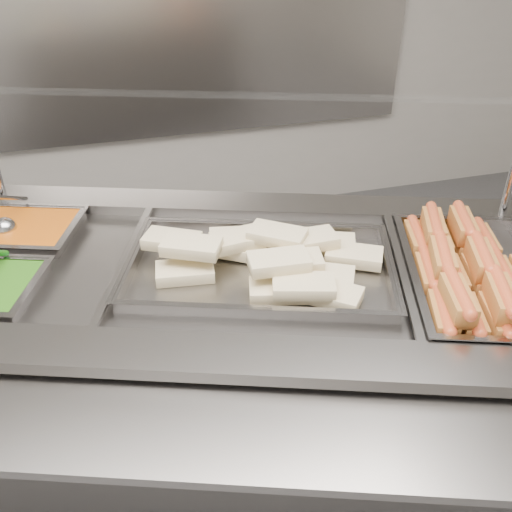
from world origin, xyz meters
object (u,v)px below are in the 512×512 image
object	(u,v)px
steam_counter	(240,385)
pan_wraps	(260,272)
sneeze_guard	(242,100)
pan_hotdogs	(475,284)
ladle	(6,227)

from	to	relation	value
steam_counter	pan_wraps	size ratio (longest dim) A/B	2.64
steam_counter	sneeze_guard	size ratio (longest dim) A/B	1.24
sneeze_guard	pan_wraps	bearing A→B (deg)	-94.35
sneeze_guard	pan_hotdogs	xyz separation A→B (m)	(0.56, -0.46, -0.44)
sneeze_guard	pan_wraps	size ratio (longest dim) A/B	2.13
sneeze_guard	ladle	world-z (taller)	sneeze_guard
pan_hotdogs	ladle	size ratio (longest dim) A/B	3.33
steam_counter	sneeze_guard	bearing A→B (deg)	70.31
sneeze_guard	ladle	xyz separation A→B (m)	(-0.74, 0.16, -0.39)
steam_counter	pan_hotdogs	world-z (taller)	pan_hotdogs
ladle	pan_wraps	bearing A→B (deg)	-29.64
steam_counter	sneeze_guard	xyz separation A→B (m)	(0.08, 0.23, 0.89)
sneeze_guard	pan_hotdogs	world-z (taller)	sneeze_guard
steam_counter	sneeze_guard	world-z (taller)	sneeze_guard
ladle	pan_hotdogs	bearing A→B (deg)	-25.39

